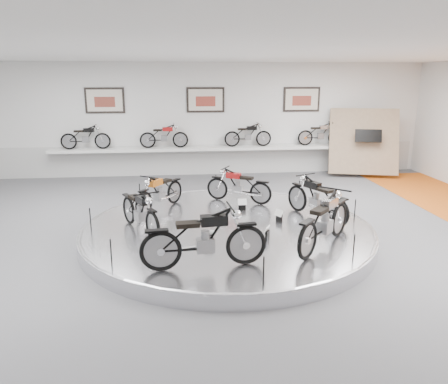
{
  "coord_description": "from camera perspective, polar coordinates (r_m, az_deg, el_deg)",
  "views": [
    {
      "loc": [
        -1.07,
        -8.81,
        3.5
      ],
      "look_at": [
        -0.04,
        0.6,
        0.99
      ],
      "focal_mm": 35.0,
      "sensor_mm": 36.0,
      "label": 1
    }
  ],
  "objects": [
    {
      "name": "poster_center",
      "position": [
        15.83,
        -2.43,
        11.93
      ],
      "size": [
        1.35,
        0.06,
        0.88
      ],
      "primitive_type": "cube",
      "color": "beige",
      "rests_on": "wall_back"
    },
    {
      "name": "shelf_bike_a",
      "position": [
        15.96,
        -17.63,
        6.65
      ],
      "size": [
        1.22,
        0.43,
        0.73
      ],
      "primitive_type": null,
      "color": "black",
      "rests_on": "shelf"
    },
    {
      "name": "floor",
      "position": [
        9.54,
        0.62,
        -6.68
      ],
      "size": [
        16.0,
        16.0,
        0.0
      ],
      "primitive_type": "plane",
      "color": "#515153",
      "rests_on": "ground"
    },
    {
      "name": "bike_a",
      "position": [
        10.28,
        12.04,
        -0.76
      ],
      "size": [
        1.27,
        1.77,
        0.99
      ],
      "primitive_type": null,
      "rotation": [
        0.0,
        0.0,
        2.02
      ],
      "color": "black",
      "rests_on": "display_platform"
    },
    {
      "name": "wall_front",
      "position": [
        2.59,
        21.16,
        -21.82
      ],
      "size": [
        16.0,
        0.0,
        16.0
      ],
      "primitive_type": "plane",
      "rotation": [
        -1.57,
        0.0,
        0.0
      ],
      "color": "silver",
      "rests_on": "floor"
    },
    {
      "name": "bike_b",
      "position": [
        11.4,
        1.92,
        0.88
      ],
      "size": [
        1.6,
        1.24,
        0.9
      ],
      "primitive_type": null,
      "rotation": [
        0.0,
        0.0,
        2.62
      ],
      "color": "maroon",
      "rests_on": "display_platform"
    },
    {
      "name": "bike_c",
      "position": [
        10.85,
        -8.4,
        0.05
      ],
      "size": [
        1.35,
        1.6,
        0.92
      ],
      "primitive_type": null,
      "rotation": [
        0.0,
        0.0,
        4.1
      ],
      "color": "#B25913",
      "rests_on": "display_platform"
    },
    {
      "name": "shelf_bike_d",
      "position": [
        16.52,
        12.5,
        7.24
      ],
      "size": [
        1.22,
        0.43,
        0.73
      ],
      "primitive_type": null,
      "color": "#A6A6AA",
      "rests_on": "shelf"
    },
    {
      "name": "bike_f",
      "position": [
        8.57,
        13.02,
        -3.63
      ],
      "size": [
        1.73,
        1.8,
        1.09
      ],
      "primitive_type": null,
      "rotation": [
        0.0,
        0.0,
        7.11
      ],
      "color": "#A6A6AA",
      "rests_on": "display_platform"
    },
    {
      "name": "shelf_bike_b",
      "position": [
        15.66,
        -7.84,
        7.05
      ],
      "size": [
        1.22,
        0.43,
        0.73
      ],
      "primitive_type": null,
      "color": "maroon",
      "rests_on": "shelf"
    },
    {
      "name": "dado_band",
      "position": [
        16.1,
        -2.35,
        4.27
      ],
      "size": [
        15.68,
        0.04,
        1.1
      ],
      "primitive_type": "cube",
      "color": "#BCBCBA",
      "rests_on": "floor"
    },
    {
      "name": "display_platform",
      "position": [
        9.77,
        0.42,
        -5.22
      ],
      "size": [
        6.4,
        6.4,
        0.3
      ],
      "primitive_type": "cylinder",
      "color": "silver",
      "rests_on": "floor"
    },
    {
      "name": "platform_rim",
      "position": [
        9.73,
        0.42,
        -4.56
      ],
      "size": [
        6.4,
        6.4,
        0.1
      ],
      "primitive_type": "torus",
      "color": "#B2B2BA",
      "rests_on": "display_platform"
    },
    {
      "name": "poster_right",
      "position": [
        16.44,
        10.1,
        11.83
      ],
      "size": [
        1.35,
        0.06,
        0.88
      ],
      "primitive_type": "cube",
      "color": "beige",
      "rests_on": "wall_back"
    },
    {
      "name": "display_panel",
      "position": [
        16.49,
        17.77,
        6.3
      ],
      "size": [
        2.56,
        1.52,
        2.3
      ],
      "primitive_type": "cube",
      "rotation": [
        -0.35,
        0.0,
        -0.26
      ],
      "color": "#977F61",
      "rests_on": "floor"
    },
    {
      "name": "ceiling",
      "position": [
        8.89,
        0.7,
        18.05
      ],
      "size": [
        16.0,
        16.0,
        0.0
      ],
      "primitive_type": "plane",
      "rotation": [
        3.14,
        0.0,
        0.0
      ],
      "color": "white",
      "rests_on": "wall_back"
    },
    {
      "name": "wall_back",
      "position": [
        15.92,
        -2.41,
        9.42
      ],
      "size": [
        16.0,
        0.0,
        16.0
      ],
      "primitive_type": "plane",
      "rotation": [
        1.57,
        0.0,
        0.0
      ],
      "color": "silver",
      "rests_on": "floor"
    },
    {
      "name": "shelf_bike_c",
      "position": [
        15.86,
        3.14,
        7.27
      ],
      "size": [
        1.22,
        0.43,
        0.73
      ],
      "primitive_type": null,
      "color": "black",
      "rests_on": "shelf"
    },
    {
      "name": "bike_e",
      "position": [
        7.47,
        -2.63,
        -6.02
      ],
      "size": [
        1.91,
        0.81,
        1.09
      ],
      "primitive_type": null,
      "rotation": [
        0.0,
        0.0,
        6.37
      ],
      "color": "black",
      "rests_on": "display_platform"
    },
    {
      "name": "shelf",
      "position": [
        15.75,
        -2.3,
        5.7
      ],
      "size": [
        11.0,
        0.55,
        0.1
      ],
      "primitive_type": "cube",
      "color": "silver",
      "rests_on": "wall_back"
    },
    {
      "name": "bike_d",
      "position": [
        9.35,
        -10.94,
        -2.38
      ],
      "size": [
        1.24,
        1.71,
        0.96
      ],
      "primitive_type": null,
      "rotation": [
        0.0,
        0.0,
        5.18
      ],
      "color": "black",
      "rests_on": "display_platform"
    },
    {
      "name": "poster_left",
      "position": [
        15.98,
        -15.31,
        11.46
      ],
      "size": [
        1.35,
        0.06,
        0.88
      ],
      "primitive_type": "cube",
      "color": "beige",
      "rests_on": "wall_back"
    }
  ]
}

